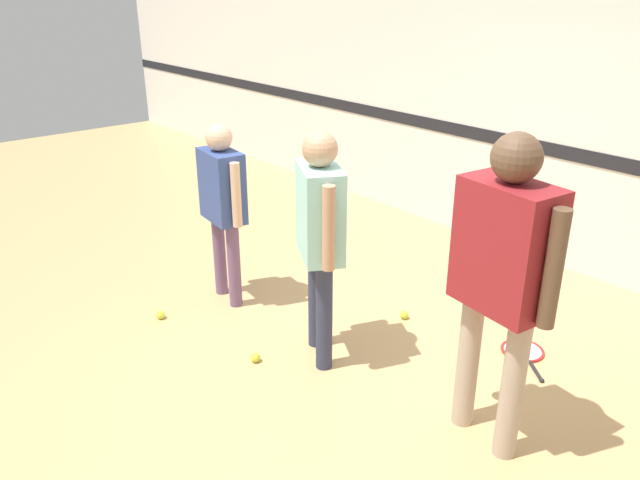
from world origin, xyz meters
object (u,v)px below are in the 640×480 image
Objects in this scene: tennis_ball_stray_right at (404,315)px; person_student_left at (223,195)px; racket_spare_on_floor at (524,352)px; tennis_ball_stray_left at (161,315)px; tennis_ball_by_spare_racket at (515,333)px; tennis_ball_near_instructor at (255,357)px; person_instructor at (320,224)px; person_student_right at (503,263)px.

person_student_left is at bearing -143.81° from tennis_ball_stray_right.
racket_spare_on_floor is 7.64× the size of tennis_ball_stray_left.
tennis_ball_stray_left is (-0.06, -0.58, -0.85)m from person_student_left.
tennis_ball_by_spare_racket is 1.00× the size of tennis_ball_stray_right.
tennis_ball_near_instructor is 1.88m from tennis_ball_by_spare_racket.
person_instructor reaches higher than tennis_ball_stray_left.
racket_spare_on_floor is at bearing 35.74° from person_student_left.
tennis_ball_by_spare_racket is (0.74, 1.23, -0.93)m from person_instructor.
tennis_ball_near_instructor is (-1.44, -0.55, -1.05)m from person_student_right.
tennis_ball_stray_right is (1.20, 1.41, 0.00)m from tennis_ball_stray_left.
tennis_ball_stray_right is (0.26, 1.20, 0.00)m from tennis_ball_near_instructor.
person_student_left reaches higher than tennis_ball_stray_left.
person_student_right is 26.47× the size of tennis_ball_stray_right.
person_instructor is 23.64× the size of tennis_ball_stray_right.
person_student_right is 26.47× the size of tennis_ball_stray_left.
person_student_right is 1.45m from racket_spare_on_floor.
person_instructor is 1.23m from tennis_ball_stray_right.
person_student_left is at bearing -149.28° from person_instructor.
tennis_ball_stray_right is at bearing 116.22° from person_instructor.
person_instructor is 3.10× the size of racket_spare_on_floor.
person_student_right reaches higher than tennis_ball_stray_left.
person_student_left is 21.59× the size of tennis_ball_near_instructor.
tennis_ball_near_instructor is at bearing -89.55° from racket_spare_on_floor.
tennis_ball_near_instructor is 1.00× the size of tennis_ball_stray_left.
person_instructor is 1.70m from racket_spare_on_floor.
person_student_right is 2.72m from tennis_ball_stray_left.
tennis_ball_near_instructor and tennis_ball_stray_right have the same top height.
tennis_ball_stray_right is (-0.86, -0.28, 0.02)m from racket_spare_on_floor.
tennis_ball_stray_right is (1.15, 0.84, -0.85)m from person_student_left.
racket_spare_on_floor is at bearing -62.85° from person_student_right.
person_instructor reaches higher than tennis_ball_by_spare_racket.
tennis_ball_stray_right reaches higher than racket_spare_on_floor.
tennis_ball_by_spare_racket is (-0.16, 0.14, 0.02)m from racket_spare_on_floor.
tennis_ball_stray_right is (0.04, 0.81, -0.93)m from person_instructor.
person_student_left is 1.65m from tennis_ball_stray_right.
tennis_ball_by_spare_racket is 2.64m from tennis_ball_stray_left.
tennis_ball_near_instructor is 1.23m from tennis_ball_stray_right.
person_student_left is 1.03m from tennis_ball_stray_left.
person_instructor is 1.11m from person_student_left.
racket_spare_on_floor is at bearing 39.31° from tennis_ball_stray_left.
tennis_ball_by_spare_racket is 1.00× the size of tennis_ball_stray_left.
person_instructor is 23.64× the size of tennis_ball_stray_left.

